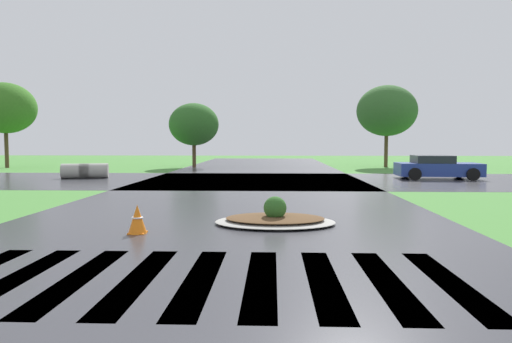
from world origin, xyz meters
TOP-DOWN VIEW (x-y plane):
  - asphalt_roadway at (0.00, 10.00)m, footprint 11.20×80.00m
  - asphalt_cross_road at (0.00, 20.87)m, footprint 90.00×10.08m
  - crosswalk_stripes at (-0.00, 4.13)m, footprint 7.65×3.31m
  - median_island at (1.12, 8.60)m, footprint 2.92×2.02m
  - car_blue_compact at (9.79, 22.18)m, footprint 4.33×2.35m
  - drainage_pipe_stack at (-9.08, 21.82)m, footprint 2.52×1.39m
  - traffic_cone at (-1.89, 7.38)m, footprint 0.41×0.41m
  - background_treeline at (-0.12, 32.08)m, footprint 46.94×6.81m

SIDE VIEW (x-z plane):
  - asphalt_roadway at x=0.00m, z-range 0.00..0.01m
  - asphalt_cross_road at x=0.00m, z-range 0.00..0.01m
  - crosswalk_stripes at x=0.00m, z-range 0.00..0.01m
  - median_island at x=1.12m, z-range -0.21..0.47m
  - traffic_cone at x=-1.89m, z-range -0.01..0.63m
  - drainage_pipe_stack at x=-9.08m, z-range 0.00..0.80m
  - car_blue_compact at x=9.79m, z-range -0.03..1.22m
  - background_treeline at x=-0.12m, z-range 0.82..7.16m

